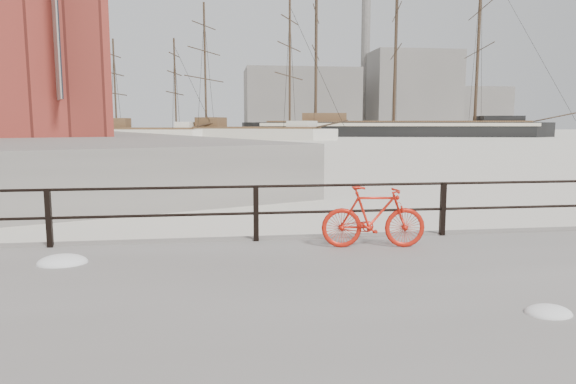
{
  "coord_description": "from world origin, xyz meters",
  "views": [
    {
      "loc": [
        -4.15,
        -9.13,
        2.43
      ],
      "look_at": [
        -2.7,
        1.5,
        1.0
      ],
      "focal_mm": 32.0,
      "sensor_mm": 36.0,
      "label": 1
    }
  ],
  "objects_px": {
    "bicycle": "(373,217)",
    "barque_black": "(393,136)",
    "schooner_mid": "(247,139)",
    "schooner_left": "(147,139)"
  },
  "relations": [
    {
      "from": "barque_black",
      "to": "schooner_left",
      "type": "height_order",
      "value": "barque_black"
    },
    {
      "from": "bicycle",
      "to": "schooner_mid",
      "type": "relative_size",
      "value": 0.06
    },
    {
      "from": "schooner_left",
      "to": "bicycle",
      "type": "bearing_deg",
      "value": -68.59
    },
    {
      "from": "bicycle",
      "to": "schooner_mid",
      "type": "distance_m",
      "value": 74.14
    },
    {
      "from": "bicycle",
      "to": "barque_black",
      "type": "xyz_separation_m",
      "value": [
        31.49,
        88.7,
        -0.87
      ]
    },
    {
      "from": "bicycle",
      "to": "barque_black",
      "type": "relative_size",
      "value": 0.03
    },
    {
      "from": "bicycle",
      "to": "schooner_left",
      "type": "relative_size",
      "value": 0.08
    },
    {
      "from": "barque_black",
      "to": "schooner_left",
      "type": "bearing_deg",
      "value": -151.07
    },
    {
      "from": "bicycle",
      "to": "schooner_left",
      "type": "distance_m",
      "value": 78.15
    },
    {
      "from": "schooner_mid",
      "to": "schooner_left",
      "type": "distance_m",
      "value": 16.19
    }
  ]
}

